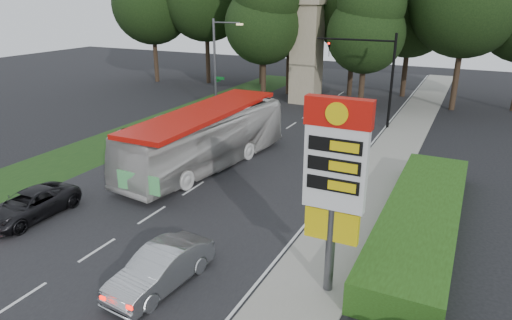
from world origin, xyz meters
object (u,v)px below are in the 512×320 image
at_px(sedan_silver, 161,268).
at_px(suv_charcoal, 29,205).
at_px(gas_station_pylon, 335,173).
at_px(traffic_signal_mast, 375,67).
at_px(monument, 307,48).
at_px(transit_bus, 206,139).
at_px(streetlight_signs, 217,63).

height_order(sedan_silver, suv_charcoal, sedan_silver).
xyz_separation_m(gas_station_pylon, suv_charcoal, (-14.09, -0.63, -3.80)).
height_order(gas_station_pylon, suv_charcoal, gas_station_pylon).
distance_m(traffic_signal_mast, sedan_silver, 24.67).
height_order(monument, transit_bus, monument).
bearing_deg(traffic_signal_mast, transit_bus, -117.04).
relative_size(streetlight_signs, suv_charcoal, 1.73).
bearing_deg(sedan_silver, transit_bus, 119.56).
relative_size(traffic_signal_mast, streetlight_signs, 0.90).
bearing_deg(transit_bus, traffic_signal_mast, 70.64).
height_order(transit_bus, suv_charcoal, transit_bus).
xyz_separation_m(streetlight_signs, monument, (4.99, 7.99, 0.67)).
bearing_deg(sedan_silver, monument, 106.25).
distance_m(traffic_signal_mast, transit_bus, 15.23).
bearing_deg(streetlight_signs, monument, 58.03).
xyz_separation_m(gas_station_pylon, traffic_signal_mast, (-3.52, 22.00, 0.22)).
relative_size(traffic_signal_mast, suv_charcoal, 1.55).
height_order(traffic_signal_mast, sedan_silver, traffic_signal_mast).
relative_size(gas_station_pylon, monument, 0.68).
xyz_separation_m(monument, sedan_silver, (5.81, -30.29, -4.38)).
xyz_separation_m(streetlight_signs, transit_bus, (5.88, -11.32, -2.69)).
xyz_separation_m(gas_station_pylon, monument, (-11.20, 28.01, 0.66)).
bearing_deg(transit_bus, monument, 100.31).
bearing_deg(gas_station_pylon, monument, 111.80).
bearing_deg(traffic_signal_mast, streetlight_signs, -171.08).
relative_size(transit_bus, suv_charcoal, 2.71).
height_order(gas_station_pylon, monument, monument).
relative_size(gas_station_pylon, traffic_signal_mast, 0.95).
bearing_deg(suv_charcoal, traffic_signal_mast, 64.98).
bearing_deg(transit_bus, streetlight_signs, 125.11).
bearing_deg(sedan_silver, traffic_signal_mast, 90.98).
distance_m(gas_station_pylon, traffic_signal_mast, 22.29).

